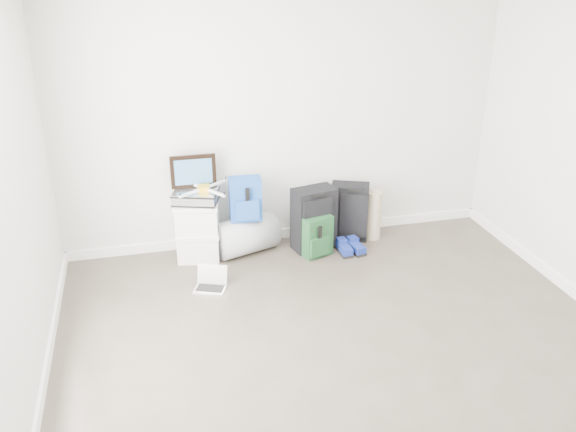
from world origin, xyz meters
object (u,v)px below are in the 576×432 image
object	(u,v)px
boxes_stack	(198,230)
duffel_bag	(246,235)
briefcase	(196,197)
laptop	(211,283)
large_suitcase	(314,219)
carry_on	(350,212)

from	to	relation	value
boxes_stack	duffel_bag	world-z (taller)	boxes_stack
boxes_stack	briefcase	world-z (taller)	briefcase
duffel_bag	laptop	distance (m)	0.78
large_suitcase	laptop	size ratio (longest dim) A/B	1.96
duffel_bag	large_suitcase	distance (m)	0.71
large_suitcase	carry_on	xyz separation A→B (m)	(0.44, 0.14, -0.02)
briefcase	duffel_bag	distance (m)	0.68
boxes_stack	laptop	world-z (taller)	boxes_stack
briefcase	carry_on	distance (m)	1.66
boxes_stack	duffel_bag	size ratio (longest dim) A/B	0.98
boxes_stack	carry_on	xyz separation A→B (m)	(1.62, 0.07, -0.00)
boxes_stack	briefcase	distance (m)	0.36
duffel_bag	large_suitcase	world-z (taller)	large_suitcase
duffel_bag	carry_on	size ratio (longest dim) A/B	1.01
briefcase	duffel_bag	xyz separation A→B (m)	(0.48, 0.01, -0.48)
carry_on	laptop	xyz separation A→B (m)	(-1.58, -0.68, -0.26)
laptop	duffel_bag	bearing A→B (deg)	76.40
briefcase	boxes_stack	bearing A→B (deg)	-44.78
laptop	carry_on	bearing A→B (deg)	45.55
boxes_stack	laptop	xyz separation A→B (m)	(0.04, -0.61, -0.26)
boxes_stack	laptop	size ratio (longest dim) A/B	1.81
briefcase	large_suitcase	xyz separation A→B (m)	(1.18, -0.07, -0.34)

